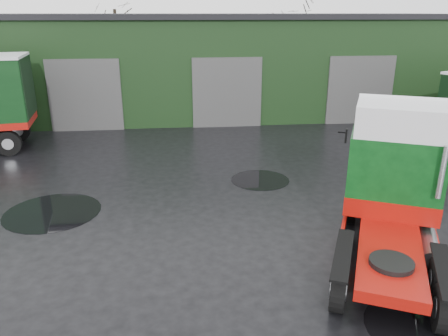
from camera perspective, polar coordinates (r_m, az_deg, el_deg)
The scene contains 8 objects.
ground at distance 12.84m, azimuth -1.30°, elevation -10.24°, with size 100.00×100.00×0.00m, color black.
warehouse at distance 31.39m, azimuth -0.90°, elevation 13.76°, with size 32.40×12.40×6.30m.
hero_tractor at distance 11.87m, azimuth 21.50°, elevation -3.24°, with size 2.81×6.63×4.12m, color #0A3E13, non-canonical shape.
tree_back_a at distance 41.43m, azimuth -13.89°, elevation 16.88°, with size 4.40×4.40×9.50m, color black, non-canonical shape.
tree_back_b at distance 42.60m, azimuth 8.97°, elevation 15.91°, with size 4.40×4.40×7.50m, color black, non-canonical shape.
puddle_1 at distance 17.72m, azimuth 4.73°, elevation -1.55°, with size 2.36×2.36×0.01m, color black.
puddle_2 at distance 15.99m, azimuth -21.49°, elevation -5.37°, with size 3.21×3.21×0.01m, color black.
puddle_3 at distance 10.84m, azimuth 24.25°, elevation -18.54°, with size 2.35×2.35×0.01m, color black.
Camera 1 is at (-0.93, -11.09, 6.41)m, focal length 35.00 mm.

